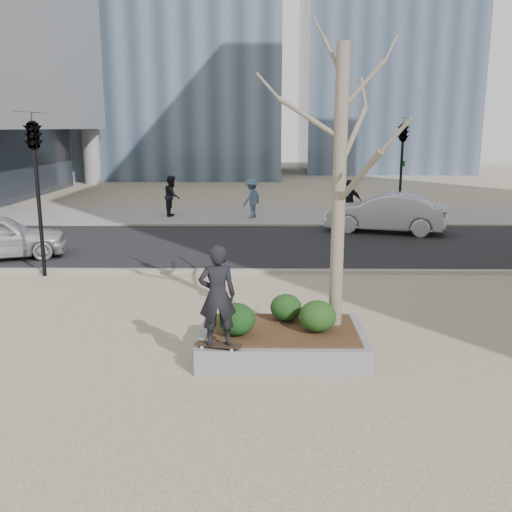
{
  "coord_description": "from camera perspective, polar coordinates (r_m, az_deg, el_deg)",
  "views": [
    {
      "loc": [
        0.65,
        -9.85,
        4.07
      ],
      "look_at": [
        0.5,
        2.0,
        1.4
      ],
      "focal_mm": 40.0,
      "sensor_mm": 36.0,
      "label": 1
    }
  ],
  "objects": [
    {
      "name": "shrub_right",
      "position": [
        10.33,
        6.18,
        -6.0
      ],
      "size": [
        0.67,
        0.67,
        0.57
      ],
      "primitive_type": "ellipsoid",
      "color": "#1B3811",
      "rests_on": "planter_mulch"
    },
    {
      "name": "skateboard",
      "position": [
        9.7,
        -3.81,
        -9.0
      ],
      "size": [
        0.81,
        0.38,
        0.08
      ],
      "primitive_type": null,
      "rotation": [
        0.0,
        0.0,
        -0.24
      ],
      "color": "black",
      "rests_on": "planter"
    },
    {
      "name": "pedestrian_a",
      "position": [
        27.06,
        -8.38,
        5.97
      ],
      "size": [
        0.74,
        0.94,
        1.88
      ],
      "primitive_type": "imported",
      "rotation": [
        0.0,
        0.0,
        1.61
      ],
      "color": "black",
      "rests_on": "far_sidewalk"
    },
    {
      "name": "traffic_light_near",
      "position": [
        16.73,
        -20.94,
        5.62
      ],
      "size": [
        0.6,
        2.48,
        4.5
      ],
      "primitive_type": null,
      "color": "black",
      "rests_on": "ground"
    },
    {
      "name": "car_silver",
      "position": [
        23.14,
        12.82,
        4.23
      ],
      "size": [
        4.95,
        2.96,
        1.54
      ],
      "primitive_type": "imported",
      "rotation": [
        0.0,
        0.0,
        4.41
      ],
      "color": "#A2A4AB",
      "rests_on": "street"
    },
    {
      "name": "ground",
      "position": [
        10.68,
        -2.86,
        -9.72
      ],
      "size": [
        120.0,
        120.0,
        0.0
      ],
      "primitive_type": "plane",
      "color": "tan",
      "rests_on": "ground"
    },
    {
      "name": "traffic_light_far",
      "position": [
        25.21,
        14.3,
        8.17
      ],
      "size": [
        0.6,
        2.48,
        4.5
      ],
      "primitive_type": null,
      "color": "black",
      "rests_on": "ground"
    },
    {
      "name": "far_sidewalk",
      "position": [
        27.17,
        -0.64,
        4.1
      ],
      "size": [
        60.0,
        6.0,
        0.02
      ],
      "primitive_type": "cube",
      "color": "gray",
      "rests_on": "ground"
    },
    {
      "name": "pedestrian_b",
      "position": [
        26.22,
        -0.43,
        5.79
      ],
      "size": [
        1.2,
        1.33,
        1.79
      ],
      "primitive_type": "imported",
      "rotation": [
        0.0,
        0.0,
        4.11
      ],
      "color": "#44607B",
      "rests_on": "far_sidewalk"
    },
    {
      "name": "planter_mulch",
      "position": [
        10.5,
        2.61,
        -7.38
      ],
      "size": [
        2.7,
        1.7,
        0.04
      ],
      "primitive_type": "cube",
      "color": "#382314",
      "rests_on": "planter"
    },
    {
      "name": "shrub_left",
      "position": [
        10.11,
        -1.96,
        -6.34
      ],
      "size": [
        0.67,
        0.67,
        0.57
      ],
      "primitive_type": "ellipsoid",
      "color": "black",
      "rests_on": "planter_mulch"
    },
    {
      "name": "sycamore_tree",
      "position": [
        10.25,
        8.45,
        10.99
      ],
      "size": [
        2.8,
        2.8,
        6.6
      ],
      "primitive_type": null,
      "color": "gray",
      "rests_on": "planter_mulch"
    },
    {
      "name": "skateboarder",
      "position": [
        9.41,
        -3.89,
        -3.97
      ],
      "size": [
        0.68,
        0.5,
        1.7
      ],
      "primitive_type": "imported",
      "rotation": [
        0.0,
        0.0,
        3.3
      ],
      "color": "black",
      "rests_on": "skateboard"
    },
    {
      "name": "shrub_middle",
      "position": [
        10.86,
        3.02,
        -5.16
      ],
      "size": [
        0.6,
        0.6,
        0.51
      ],
      "primitive_type": "ellipsoid",
      "color": "black",
      "rests_on": "planter_mulch"
    },
    {
      "name": "street",
      "position": [
        20.27,
        -1.12,
        1.14
      ],
      "size": [
        60.0,
        8.0,
        0.02
      ],
      "primitive_type": "cube",
      "color": "black",
      "rests_on": "ground"
    },
    {
      "name": "pedestrian_c",
      "position": [
        25.01,
        9.27,
        5.4
      ],
      "size": [
        1.19,
        0.77,
        1.88
      ],
      "primitive_type": "imported",
      "rotation": [
        0.0,
        0.0,
        2.84
      ],
      "color": "black",
      "rests_on": "far_sidewalk"
    },
    {
      "name": "planter",
      "position": [
        10.58,
        2.6,
        -8.63
      ],
      "size": [
        3.0,
        2.0,
        0.45
      ],
      "primitive_type": "cube",
      "color": "gray",
      "rests_on": "ground"
    }
  ]
}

